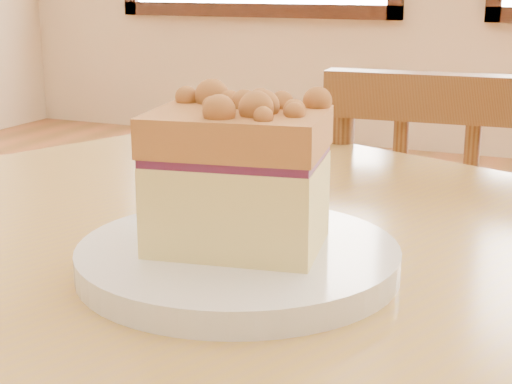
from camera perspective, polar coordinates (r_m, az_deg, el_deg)
The scene contains 3 objects.
cafe_chair_main at distance 1.17m, azimuth 14.88°, elevation -11.38°, with size 0.41×0.41×0.85m.
plate at distance 0.53m, azimuth -1.31°, elevation -4.89°, with size 0.22×0.22×0.02m.
cake_slice at distance 0.51m, azimuth -1.16°, elevation 1.44°, with size 0.13×0.10×0.11m.
Camera 1 is at (0.02, -0.34, 0.94)m, focal length 55.00 mm.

